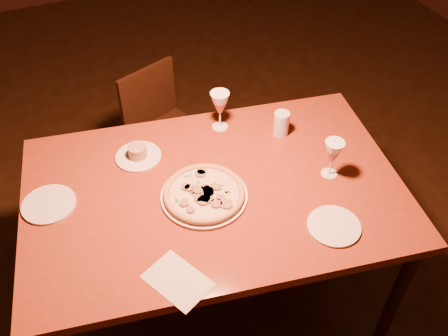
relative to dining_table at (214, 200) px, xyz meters
name	(u,v)px	position (x,y,z in m)	size (l,w,h in m)	color
floor	(232,246)	(0.21, 0.26, -0.75)	(7.00, 7.00, 0.00)	#301C10
dining_table	(214,200)	(0.00, 0.00, 0.00)	(1.68, 1.24, 0.82)	maroon
chair_far	(162,126)	(0.06, 0.93, -0.31)	(0.48, 0.48, 0.77)	black
pizza_plate	(204,194)	(-0.06, -0.03, 0.09)	(0.35, 0.35, 0.04)	silver
ramekin_saucer	(138,154)	(-0.23, 0.30, 0.09)	(0.20, 0.20, 0.06)	silver
wine_glass_far	(220,111)	(0.18, 0.35, 0.17)	(0.09, 0.09, 0.19)	#C76553
wine_glass_right	(332,159)	(0.47, -0.12, 0.16)	(0.08, 0.08, 0.18)	#C76553
water_tumbler	(281,124)	(0.41, 0.19, 0.13)	(0.07, 0.07, 0.12)	silver
side_plate_left	(49,204)	(-0.63, 0.18, 0.08)	(0.21, 0.21, 0.01)	silver
side_plate_near	(334,226)	(0.33, -0.37, 0.08)	(0.20, 0.20, 0.01)	silver
menu_card	(178,280)	(-0.29, -0.36, 0.07)	(0.15, 0.22, 0.00)	beige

